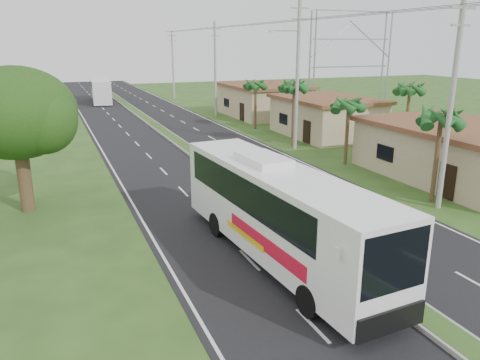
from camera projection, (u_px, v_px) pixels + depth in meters
name	position (u px, v px, depth m)	size (l,w,h in m)	color
ground	(323.00, 247.00, 20.43)	(180.00, 180.00, 0.00)	#2B491A
road_asphalt	(191.00, 152.00, 38.18)	(14.00, 160.00, 0.02)	black
median_strip	(191.00, 151.00, 38.15)	(1.20, 160.00, 0.18)	gray
lane_edge_left	(107.00, 160.00, 35.74)	(0.12, 160.00, 0.01)	silver
lane_edge_right	(265.00, 146.00, 40.63)	(0.12, 160.00, 0.01)	silver
shop_near	(460.00, 152.00, 30.36)	(8.60, 12.60, 3.52)	tan
shop_mid	(326.00, 116.00, 44.54)	(7.60, 10.60, 3.67)	tan
shop_far	(264.00, 100.00, 56.95)	(8.60, 11.60, 3.82)	tan
palm_verge_a	(441.00, 117.00, 25.04)	(2.40, 2.40, 5.45)	#473321
palm_verge_b	(349.00, 105.00, 33.29)	(2.40, 2.40, 5.05)	#473321
palm_verge_c	(294.00, 86.00, 39.07)	(2.40, 2.40, 5.85)	#473321
palm_verge_d	(256.00, 84.00, 47.40)	(2.40, 2.40, 5.25)	#473321
palm_behind_shop	(410.00, 89.00, 38.74)	(2.40, 2.40, 5.65)	#473321
shade_tree	(14.00, 116.00, 23.49)	(6.30, 6.00, 7.54)	#473321
utility_pole_a	(451.00, 102.00, 23.71)	(1.60, 0.28, 11.00)	gray
utility_pole_b	(297.00, 73.00, 37.74)	(3.20, 0.28, 12.00)	gray
utility_pole_c	(215.00, 69.00, 55.67)	(1.60, 0.28, 11.00)	gray
utility_pole_d	(173.00, 64.00, 73.49)	(1.60, 0.28, 10.50)	gray
billboard_lattice	(350.00, 59.00, 53.17)	(10.18, 1.18, 12.07)	gray
coach_bus_main	(277.00, 207.00, 18.65)	(3.52, 12.91, 4.12)	white
coach_bus_far	(101.00, 89.00, 70.37)	(3.38, 11.79, 3.39)	silver
motorcyclist	(261.00, 184.00, 26.98)	(1.75, 1.10, 2.15)	black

